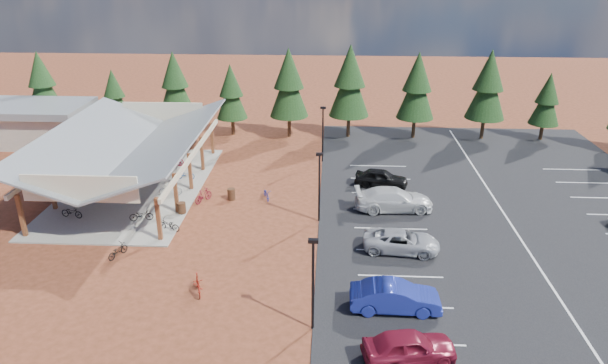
# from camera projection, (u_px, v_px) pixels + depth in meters

# --- Properties ---
(ground) EXTENTS (140.00, 140.00, 0.00)m
(ground) POSITION_uv_depth(u_px,v_px,m) (245.00, 232.00, 36.95)
(ground) COLOR #5A2C17
(ground) RESTS_ON ground
(asphalt_lot) EXTENTS (27.00, 44.00, 0.04)m
(asphalt_lot) POSITION_uv_depth(u_px,v_px,m) (507.00, 219.00, 38.82)
(asphalt_lot) COLOR black
(asphalt_lot) RESTS_ON ground
(concrete_pad) EXTENTS (10.60, 18.60, 0.10)m
(concrete_pad) POSITION_uv_depth(u_px,v_px,m) (136.00, 188.00, 43.85)
(concrete_pad) COLOR gray
(concrete_pad) RESTS_ON ground
(bike_pavilion) EXTENTS (11.65, 19.40, 4.97)m
(bike_pavilion) POSITION_uv_depth(u_px,v_px,m) (130.00, 144.00, 42.38)
(bike_pavilion) COLOR brown
(bike_pavilion) RESTS_ON concrete_pad
(outbuilding) EXTENTS (11.00, 7.00, 3.90)m
(outbuilding) POSITION_uv_depth(u_px,v_px,m) (32.00, 123.00, 53.87)
(outbuilding) COLOR #ADA593
(outbuilding) RESTS_ON ground
(lamp_post_0) EXTENTS (0.50, 0.25, 5.14)m
(lamp_post_0) POSITION_uv_depth(u_px,v_px,m) (313.00, 278.00, 26.35)
(lamp_post_0) COLOR black
(lamp_post_0) RESTS_ON ground
(lamp_post_1) EXTENTS (0.50, 0.25, 5.14)m
(lamp_post_1) POSITION_uv_depth(u_px,v_px,m) (319.00, 182.00, 37.39)
(lamp_post_1) COLOR black
(lamp_post_1) RESTS_ON ground
(lamp_post_2) EXTENTS (0.50, 0.25, 5.14)m
(lamp_post_2) POSITION_uv_depth(u_px,v_px,m) (323.00, 130.00, 48.43)
(lamp_post_2) COLOR black
(lamp_post_2) RESTS_ON ground
(trash_bin_0) EXTENTS (0.60, 0.60, 0.90)m
(trash_bin_0) POSITION_uv_depth(u_px,v_px,m) (182.00, 208.00, 39.39)
(trash_bin_0) COLOR #422817
(trash_bin_0) RESTS_ON ground
(trash_bin_1) EXTENTS (0.60, 0.60, 0.90)m
(trash_bin_1) POSITION_uv_depth(u_px,v_px,m) (231.00, 194.00, 41.73)
(trash_bin_1) COLOR #422817
(trash_bin_1) RESTS_ON ground
(pine_0) EXTENTS (3.57, 3.57, 8.31)m
(pine_0) POSITION_uv_depth(u_px,v_px,m) (42.00, 82.00, 57.12)
(pine_0) COLOR #382314
(pine_0) RESTS_ON ground
(pine_1) EXTENTS (2.84, 2.84, 6.61)m
(pine_1) POSITION_uv_depth(u_px,v_px,m) (114.00, 94.00, 56.61)
(pine_1) COLOR #382314
(pine_1) RESTS_ON ground
(pine_2) EXTENTS (3.61, 3.61, 8.41)m
(pine_2) POSITION_uv_depth(u_px,v_px,m) (175.00, 83.00, 56.40)
(pine_2) COLOR #382314
(pine_2) RESTS_ON ground
(pine_3) EXTENTS (3.16, 3.16, 7.37)m
(pine_3) POSITION_uv_depth(u_px,v_px,m) (231.00, 92.00, 55.28)
(pine_3) COLOR #382314
(pine_3) RESTS_ON ground
(pine_4) EXTENTS (3.92, 3.92, 9.13)m
(pine_4) POSITION_uv_depth(u_px,v_px,m) (289.00, 83.00, 54.20)
(pine_4) COLOR #382314
(pine_4) RESTS_ON ground
(pine_5) EXTENTS (4.06, 4.06, 9.47)m
(pine_5) POSITION_uv_depth(u_px,v_px,m) (350.00, 81.00, 54.04)
(pine_5) COLOR #382314
(pine_5) RESTS_ON ground
(pine_6) EXTENTS (3.78, 3.78, 8.81)m
(pine_6) POSITION_uv_depth(u_px,v_px,m) (417.00, 86.00, 53.89)
(pine_6) COLOR #382314
(pine_6) RESTS_ON ground
(pine_7) EXTENTS (3.90, 3.90, 9.09)m
(pine_7) POSITION_uv_depth(u_px,v_px,m) (488.00, 85.00, 53.53)
(pine_7) COLOR #382314
(pine_7) RESTS_ON ground
(pine_8) EXTENTS (2.95, 2.95, 6.87)m
(pine_8) POSITION_uv_depth(u_px,v_px,m) (547.00, 99.00, 53.77)
(pine_8) COLOR #382314
(pine_8) RESTS_ON ground
(bike_0) EXTENTS (1.74, 0.89, 0.87)m
(bike_0) POSITION_uv_depth(u_px,v_px,m) (72.00, 212.00, 38.65)
(bike_0) COLOR black
(bike_0) RESTS_ON concrete_pad
(bike_1) EXTENTS (1.58, 0.50, 0.94)m
(bike_1) POSITION_uv_depth(u_px,v_px,m) (87.00, 198.00, 40.72)
(bike_1) COLOR gray
(bike_1) RESTS_ON concrete_pad
(bike_2) EXTENTS (1.61, 0.66, 0.83)m
(bike_2) POSITION_uv_depth(u_px,v_px,m) (97.00, 176.00, 44.87)
(bike_2) COLOR navy
(bike_2) RESTS_ON concrete_pad
(bike_3) EXTENTS (1.56, 0.65, 0.91)m
(bike_3) POSITION_uv_depth(u_px,v_px,m) (130.00, 154.00, 49.76)
(bike_3) COLOR maroon
(bike_3) RESTS_ON concrete_pad
(bike_4) EXTENTS (1.74, 0.92, 0.87)m
(bike_4) POSITION_uv_depth(u_px,v_px,m) (141.00, 215.00, 38.21)
(bike_4) COLOR black
(bike_4) RESTS_ON concrete_pad
(bike_5) EXTENTS (1.82, 0.78, 1.06)m
(bike_5) POSITION_uv_depth(u_px,v_px,m) (171.00, 189.00, 42.15)
(bike_5) COLOR #999BA1
(bike_5) RESTS_ON concrete_pad
(bike_6) EXTENTS (1.59, 0.60, 0.82)m
(bike_6) POSITION_uv_depth(u_px,v_px,m) (185.00, 174.00, 45.28)
(bike_6) COLOR navy
(bike_6) RESTS_ON concrete_pad
(bike_7) EXTENTS (1.80, 0.88, 1.04)m
(bike_7) POSITION_uv_depth(u_px,v_px,m) (174.00, 161.00, 47.93)
(bike_7) COLOR maroon
(bike_7) RESTS_ON concrete_pad
(bike_11) EXTENTS (1.10, 1.90, 1.10)m
(bike_11) POSITION_uv_depth(u_px,v_px,m) (198.00, 284.00, 30.19)
(bike_11) COLOR maroon
(bike_11) RESTS_ON ground
(bike_12) EXTENTS (1.15, 1.70, 0.85)m
(bike_12) POSITION_uv_depth(u_px,v_px,m) (118.00, 251.00, 33.85)
(bike_12) COLOR black
(bike_12) RESTS_ON ground
(bike_14) EXTENTS (1.05, 1.70, 0.84)m
(bike_14) POSITION_uv_depth(u_px,v_px,m) (266.00, 194.00, 41.82)
(bike_14) COLOR navy
(bike_14) RESTS_ON ground
(bike_15) EXTENTS (1.35, 1.76, 1.06)m
(bike_15) POSITION_uv_depth(u_px,v_px,m) (203.00, 195.00, 41.32)
(bike_15) COLOR maroon
(bike_15) RESTS_ON ground
(bike_16) EXTENTS (1.79, 1.14, 0.89)m
(bike_16) POSITION_uv_depth(u_px,v_px,m) (169.00, 225.00, 37.03)
(bike_16) COLOR black
(bike_16) RESTS_ON ground
(car_0) EXTENTS (4.62, 2.53, 1.49)m
(car_0) POSITION_uv_depth(u_px,v_px,m) (409.00, 346.00, 25.06)
(car_0) COLOR maroon
(car_0) RESTS_ON asphalt_lot
(car_1) EXTENTS (4.80, 1.69, 1.58)m
(car_1) POSITION_uv_depth(u_px,v_px,m) (395.00, 297.00, 28.59)
(car_1) COLOR navy
(car_1) RESTS_ON asphalt_lot
(car_2) EXTENTS (5.04, 2.71, 1.34)m
(car_2) POSITION_uv_depth(u_px,v_px,m) (402.00, 241.00, 34.36)
(car_2) COLOR #A8A9AF
(car_2) RESTS_ON asphalt_lot
(car_3) EXTENTS (5.86, 2.72, 1.66)m
(car_3) POSITION_uv_depth(u_px,v_px,m) (394.00, 199.00, 39.86)
(car_3) COLOR silver
(car_3) RESTS_ON asphalt_lot
(car_4) EXTENTS (4.50, 2.50, 1.45)m
(car_4) POSITION_uv_depth(u_px,v_px,m) (381.00, 178.00, 43.91)
(car_4) COLOR black
(car_4) RESTS_ON asphalt_lot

